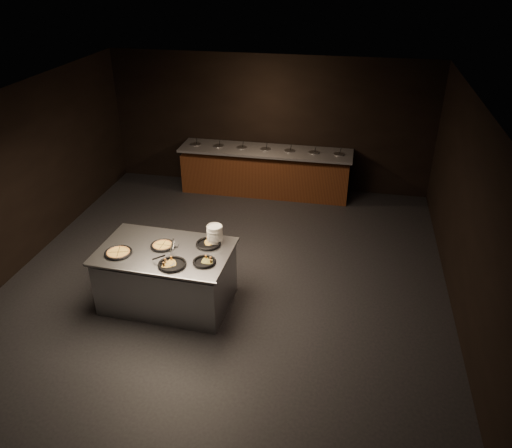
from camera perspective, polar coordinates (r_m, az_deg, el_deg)
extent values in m
cube|color=black|center=(8.12, -3.53, -6.89)|extent=(7.00, 8.00, 0.01)
cube|color=black|center=(6.85, -4.27, 13.30)|extent=(7.00, 8.00, 0.01)
cube|color=black|center=(11.02, 1.51, 11.46)|extent=(7.00, 0.01, 2.90)
cube|color=black|center=(4.41, -18.14, -21.11)|extent=(7.00, 0.01, 2.90)
cube|color=black|center=(8.89, -26.33, 4.06)|extent=(0.01, 8.00, 2.90)
cube|color=black|center=(7.36, 23.54, -0.22)|extent=(0.01, 8.00, 2.90)
cube|color=#5A2C15|center=(10.97, 1.06, 5.70)|extent=(3.60, 0.75, 0.85)
cube|color=slate|center=(10.77, 1.08, 8.38)|extent=(3.70, 0.83, 0.05)
cube|color=#35180C|center=(11.13, 1.04, 3.86)|extent=(3.60, 0.69, 0.08)
cylinder|color=silver|center=(11.13, -6.89, 8.89)|extent=(0.22, 0.22, 0.08)
cylinder|color=#51762F|center=(11.12, -6.90, 9.01)|extent=(0.19, 0.19, 0.02)
cylinder|color=black|center=(11.07, -6.80, 9.38)|extent=(0.04, 0.10, 0.19)
cylinder|color=silver|center=(10.99, -4.29, 8.75)|extent=(0.22, 0.22, 0.08)
cylinder|color=#51762F|center=(10.98, -4.29, 8.87)|extent=(0.19, 0.19, 0.02)
cylinder|color=black|center=(10.92, -4.18, 9.25)|extent=(0.04, 0.10, 0.19)
cylinder|color=silver|center=(10.87, -1.63, 8.59)|extent=(0.22, 0.22, 0.08)
cylinder|color=#51762F|center=(10.86, -1.63, 8.71)|extent=(0.19, 0.19, 0.02)
cylinder|color=black|center=(10.80, -1.50, 9.09)|extent=(0.04, 0.10, 0.19)
cylinder|color=silver|center=(10.77, 1.08, 8.40)|extent=(0.22, 0.22, 0.08)
cylinder|color=#51762F|center=(10.76, 1.08, 8.53)|extent=(0.19, 0.19, 0.02)
cylinder|color=black|center=(10.71, 1.23, 8.91)|extent=(0.04, 0.10, 0.19)
cylinder|color=silver|center=(10.70, 3.84, 8.20)|extent=(0.22, 0.22, 0.08)
cylinder|color=#51762F|center=(10.69, 3.84, 8.33)|extent=(0.19, 0.19, 0.02)
cylinder|color=black|center=(10.64, 4.00, 8.71)|extent=(0.04, 0.10, 0.19)
cylinder|color=silver|center=(10.65, 6.62, 7.97)|extent=(0.22, 0.22, 0.08)
cylinder|color=#51762F|center=(10.64, 6.62, 8.10)|extent=(0.19, 0.19, 0.02)
cylinder|color=black|center=(10.59, 6.80, 8.48)|extent=(0.04, 0.10, 0.19)
cylinder|color=silver|center=(10.62, 9.41, 7.73)|extent=(0.22, 0.22, 0.08)
cylinder|color=#51762F|center=(10.61, 9.42, 7.85)|extent=(0.19, 0.19, 0.02)
cylinder|color=black|center=(10.57, 9.62, 8.23)|extent=(0.04, 0.10, 0.19)
cube|color=silver|center=(7.62, -10.09, -6.18)|extent=(1.89, 1.20, 0.83)
cube|color=silver|center=(7.36, -10.41, -3.07)|extent=(1.97, 1.28, 0.04)
cylinder|color=silver|center=(6.89, -12.16, -5.64)|extent=(1.92, 0.12, 0.04)
cylinder|color=white|center=(7.39, -4.74, -1.14)|extent=(0.23, 0.23, 0.26)
cylinder|color=black|center=(7.40, -15.45, -3.26)|extent=(0.37, 0.37, 0.01)
torus|color=black|center=(7.39, -15.46, -3.15)|extent=(0.40, 0.40, 0.04)
torus|color=brown|center=(7.39, -15.46, -3.14)|extent=(0.33, 0.33, 0.03)
cylinder|color=gold|center=(7.39, -15.46, -3.15)|extent=(0.29, 0.29, 0.02)
cube|color=black|center=(7.39, -15.47, -3.09)|extent=(0.09, 0.28, 0.00)
cube|color=black|center=(7.39, -15.47, -3.09)|extent=(0.28, 0.09, 0.00)
cylinder|color=black|center=(7.43, -10.62, -2.50)|extent=(0.33, 0.33, 0.01)
torus|color=black|center=(7.42, -10.63, -2.40)|extent=(0.36, 0.36, 0.04)
torus|color=brown|center=(7.42, -10.63, -2.38)|extent=(0.29, 0.29, 0.03)
cylinder|color=gold|center=(7.42, -10.63, -2.40)|extent=(0.25, 0.25, 0.02)
cube|color=black|center=(7.42, -10.63, -2.34)|extent=(0.01, 0.25, 0.00)
cube|color=black|center=(7.42, -10.63, -2.34)|extent=(0.25, 0.01, 0.00)
cylinder|color=black|center=(7.38, -5.45, -2.34)|extent=(0.35, 0.35, 0.01)
torus|color=black|center=(7.37, -5.46, -2.23)|extent=(0.37, 0.37, 0.04)
cylinder|color=black|center=(6.98, -9.55, -4.65)|extent=(0.37, 0.37, 0.01)
torus|color=black|center=(6.97, -9.56, -4.54)|extent=(0.40, 0.40, 0.04)
cylinder|color=black|center=(6.97, -5.91, -4.39)|extent=(0.30, 0.30, 0.01)
torus|color=black|center=(6.96, -5.92, -4.28)|extent=(0.33, 0.33, 0.04)
cube|color=silver|center=(7.41, -9.24, -2.31)|extent=(0.10, 0.12, 0.00)
cylinder|color=black|center=(7.24, -9.60, -2.43)|extent=(0.04, 0.21, 0.13)
cylinder|color=silver|center=(7.33, -9.41, -2.44)|extent=(0.02, 0.11, 0.08)
cube|color=silver|center=(6.98, -9.80, -4.52)|extent=(0.12, 0.10, 0.00)
cylinder|color=black|center=(7.00, -11.05, -3.77)|extent=(0.21, 0.04, 0.12)
cylinder|color=silver|center=(6.99, -10.42, -4.22)|extent=(0.11, 0.02, 0.08)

